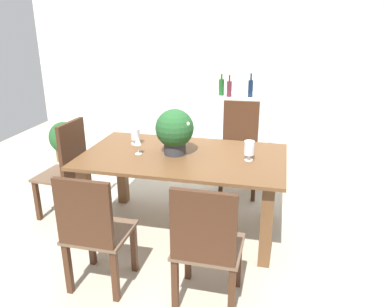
% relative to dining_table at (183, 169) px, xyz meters
% --- Properties ---
extents(ground_plane, '(7.04, 7.04, 0.00)m').
position_rel_dining_table_xyz_m(ground_plane, '(0.00, 0.20, -0.62)').
color(ground_plane, '#BCB29E').
extents(back_wall, '(6.40, 0.10, 2.60)m').
position_rel_dining_table_xyz_m(back_wall, '(0.00, 2.80, 0.68)').
color(back_wall, silver).
rests_on(back_wall, ground).
extents(dining_table, '(1.81, 1.05, 0.75)m').
position_rel_dining_table_xyz_m(dining_table, '(0.00, 0.00, 0.00)').
color(dining_table, brown).
rests_on(dining_table, ground).
extents(chair_far_right, '(0.46, 0.44, 1.04)m').
position_rel_dining_table_xyz_m(chair_far_right, '(0.40, 0.99, -0.06)').
color(chair_far_right, '#422616').
rests_on(chair_far_right, ground).
extents(chair_near_right, '(0.47, 0.44, 0.94)m').
position_rel_dining_table_xyz_m(chair_near_right, '(0.41, -0.99, -0.10)').
color(chair_near_right, '#422616').
rests_on(chair_near_right, ground).
extents(chair_head_end, '(0.43, 0.46, 0.99)m').
position_rel_dining_table_xyz_m(chair_head_end, '(-1.18, -0.01, -0.08)').
color(chair_head_end, '#422616').
rests_on(chair_head_end, ground).
extents(chair_near_left, '(0.45, 0.43, 0.93)m').
position_rel_dining_table_xyz_m(chair_near_left, '(-0.41, -0.99, -0.10)').
color(chair_near_left, '#422616').
rests_on(chair_near_left, ground).
extents(flower_centerpiece, '(0.34, 0.34, 0.41)m').
position_rel_dining_table_xyz_m(flower_centerpiece, '(-0.08, 0.01, 0.36)').
color(flower_centerpiece, '#333338').
rests_on(flower_centerpiece, dining_table).
extents(crystal_vase_left, '(0.09, 0.09, 0.16)m').
position_rel_dining_table_xyz_m(crystal_vase_left, '(-0.52, 0.19, 0.23)').
color(crystal_vase_left, silver).
rests_on(crystal_vase_left, dining_table).
extents(crystal_vase_center_near, '(0.09, 0.09, 0.18)m').
position_rel_dining_table_xyz_m(crystal_vase_center_near, '(0.58, -0.00, 0.24)').
color(crystal_vase_center_near, silver).
rests_on(crystal_vase_center_near, dining_table).
extents(wine_glass, '(0.07, 0.07, 0.17)m').
position_rel_dining_table_xyz_m(wine_glass, '(-0.40, -0.07, 0.25)').
color(wine_glass, silver).
rests_on(wine_glass, dining_table).
extents(kitchen_counter, '(1.70, 0.56, 0.93)m').
position_rel_dining_table_xyz_m(kitchen_counter, '(-0.15, 1.89, -0.15)').
color(kitchen_counter, silver).
rests_on(kitchen_counter, ground).
extents(wine_bottle_green, '(0.07, 0.07, 0.28)m').
position_rel_dining_table_xyz_m(wine_bottle_green, '(0.05, 1.83, 0.43)').
color(wine_bottle_green, '#194C1E').
rests_on(wine_bottle_green, kitchen_counter).
extents(wine_bottle_dark, '(0.06, 0.06, 0.30)m').
position_rel_dining_table_xyz_m(wine_bottle_dark, '(0.43, 1.81, 0.43)').
color(wine_bottle_dark, '#0F1E38').
rests_on(wine_bottle_dark, kitchen_counter).
extents(wine_bottle_clear, '(0.06, 0.06, 0.28)m').
position_rel_dining_table_xyz_m(wine_bottle_clear, '(0.16, 1.76, 0.42)').
color(wine_bottle_clear, '#511E28').
rests_on(wine_bottle_clear, kitchen_counter).
extents(potted_plant_floor, '(0.39, 0.39, 0.55)m').
position_rel_dining_table_xyz_m(potted_plant_floor, '(-2.08, 1.40, -0.32)').
color(potted_plant_floor, brown).
rests_on(potted_plant_floor, ground).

